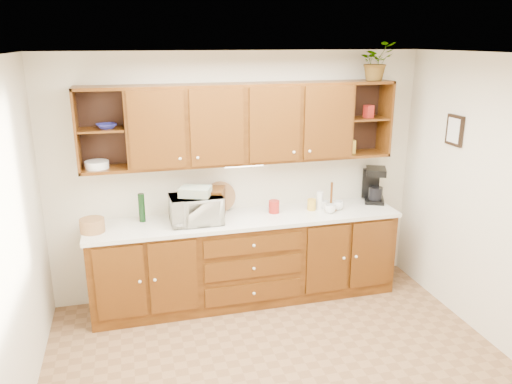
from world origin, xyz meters
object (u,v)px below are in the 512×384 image
microwave (196,209)px  potted_plant (376,61)px  coffee_maker (374,185)px  bread_box (202,203)px

microwave → potted_plant: 2.40m
microwave → coffee_maker: bearing=3.6°
coffee_maker → potted_plant: (-0.10, -0.04, 1.36)m
microwave → potted_plant: (1.94, 0.15, 1.40)m
bread_box → coffee_maker: bearing=20.1°
bread_box → potted_plant: (1.86, -0.00, 1.39)m
coffee_maker → microwave: bearing=-150.3°
potted_plant → coffee_maker: bearing=20.6°
coffee_maker → potted_plant: potted_plant is taller
microwave → bread_box: size_ratio=1.16×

